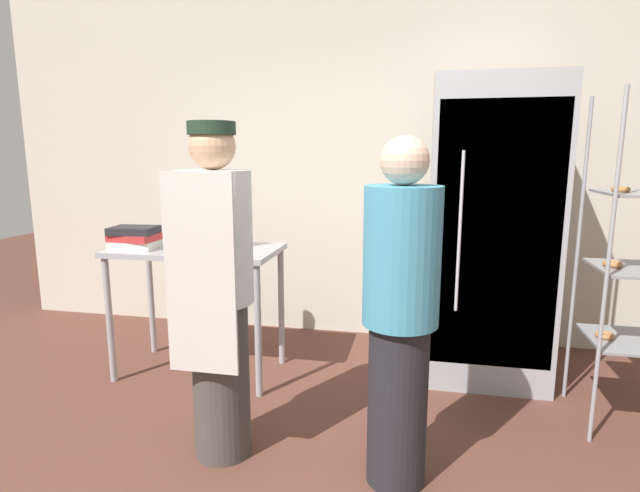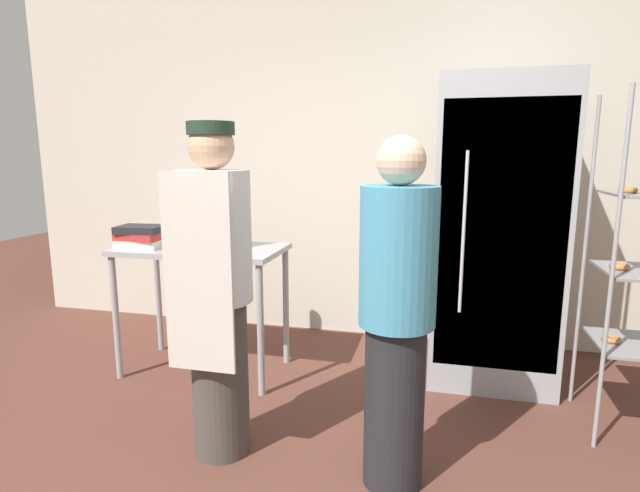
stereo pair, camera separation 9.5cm
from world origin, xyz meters
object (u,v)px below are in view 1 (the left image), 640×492
(blender_pitcher, at_px, (215,226))
(person_customer, at_px, (400,315))
(binder_stack, at_px, (134,238))
(refrigerator, at_px, (490,233))
(donut_box, at_px, (220,242))
(person_baker, at_px, (217,290))

(blender_pitcher, relative_size, person_customer, 0.17)
(blender_pitcher, bearing_deg, person_customer, -39.74)
(blender_pitcher, xyz_separation_m, binder_stack, (-0.43, -0.33, -0.05))
(blender_pitcher, bearing_deg, refrigerator, 4.36)
(donut_box, xyz_separation_m, blender_pitcher, (-0.14, 0.25, 0.07))
(blender_pitcher, distance_m, person_customer, 1.78)
(refrigerator, height_order, binder_stack, refrigerator)
(blender_pitcher, distance_m, binder_stack, 0.55)
(person_baker, bearing_deg, blender_pitcher, 113.70)
(refrigerator, xyz_separation_m, person_baker, (-1.41, -1.24, -0.13))
(person_customer, bearing_deg, person_baker, 177.53)
(blender_pitcher, xyz_separation_m, person_customer, (1.36, -1.13, -0.20))
(binder_stack, xyz_separation_m, person_baker, (0.91, -0.76, -0.10))
(refrigerator, distance_m, blender_pitcher, 1.89)
(donut_box, distance_m, person_customer, 1.51)
(refrigerator, relative_size, person_baker, 1.20)
(donut_box, bearing_deg, person_baker, -68.15)
(refrigerator, distance_m, donut_box, 1.79)
(refrigerator, bearing_deg, donut_box, -167.41)
(refrigerator, relative_size, donut_box, 7.13)
(donut_box, height_order, person_baker, person_baker)
(donut_box, distance_m, binder_stack, 0.58)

